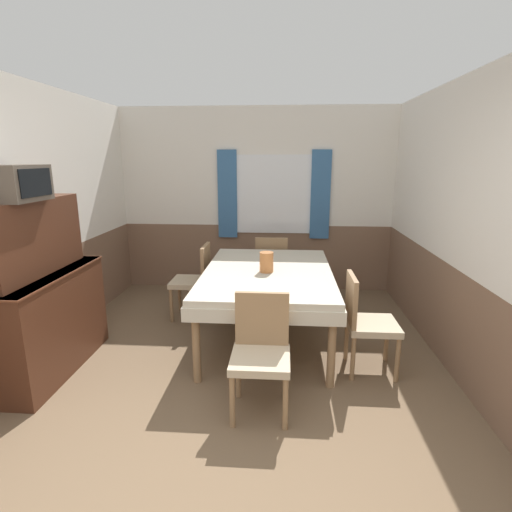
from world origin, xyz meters
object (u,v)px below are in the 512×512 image
Objects in this scene: chair_head_near at (261,349)px; vase at (266,262)px; dining_table at (268,279)px; chair_left_far at (195,278)px; chair_head_window at (272,266)px; sideboard at (45,301)px; tv at (19,183)px; chair_right_near at (365,319)px.

vase is (-0.01, 1.15, 0.38)m from chair_head_near.
chair_left_far is at bearing 147.43° from dining_table.
vase is at bearing -90.59° from chair_head_window.
chair_head_near is at bearing -12.65° from sideboard.
dining_table is at bearing 25.17° from tv.
chair_left_far is (-0.90, 0.58, -0.18)m from dining_table.
sideboard is at bearing -159.78° from vase.
chair_left_far is at bearing 51.95° from sideboard.
chair_head_window is 4.39× the size of vase.
chair_left_far is at bearing -144.77° from chair_head_window.
sideboard reaches higher than chair_right_near.
dining_table is 1.08m from chair_left_far.
tv is at bearing -85.10° from sideboard.
chair_head_window is 2.79m from sideboard.
chair_head_window is at bearing 89.41° from vase.
chair_head_near is at bearing -8.71° from tv.
chair_left_far is 2.19m from tv.
vase is at bearing 23.93° from tv.
sideboard is 7.62× the size of vase.
chair_head_window is at bearing 47.55° from tv.
dining_table is at bearing -122.57° from chair_left_far.
tv is (-2.84, -0.34, 1.21)m from chair_right_near.
tv is 2.27m from vase.
dining_table is 0.21m from vase.
chair_head_window is 1.00× the size of chair_head_near.
vase is (0.89, -0.63, 0.38)m from chair_left_far.
dining_table is at bearing -122.57° from chair_right_near.
chair_right_near is 0.58× the size of sideboard.
tv reaches higher than chair_right_near.
vase reaches higher than dining_table.
chair_head_window reaches higher than dining_table.
chair_head_near is 2.01m from sideboard.
vase reaches higher than chair_right_near.
chair_head_window is 1.32m from vase.
tv is at bearing -154.83° from dining_table.
chair_right_near is at bearing -32.57° from dining_table.
chair_head_window is at bearing 90.00° from dining_table.
tv reaches higher than vase.
chair_right_near is at bearing -144.77° from chair_head_near.
chair_head_window is 1.84× the size of tv.
sideboard reaches higher than vase.
chair_right_near is 2.87m from sideboard.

